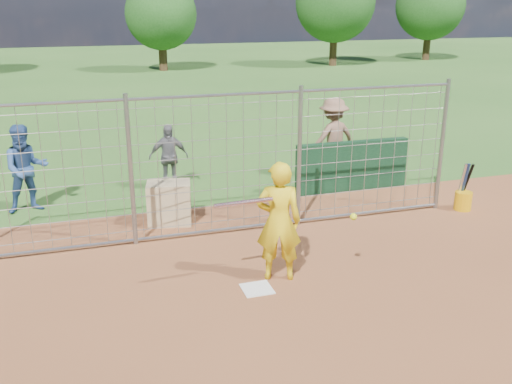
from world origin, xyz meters
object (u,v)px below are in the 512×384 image
object	(u,v)px
bystander_b	(169,157)
bystander_c	(333,138)
equipment_bin	(169,203)
bystander_a	(26,169)
bucket_with_bats	(463,198)
batter	(279,222)

from	to	relation	value
bystander_b	bystander_c	xyz separation A→B (m)	(3.85, -0.20, 0.20)
equipment_bin	bystander_a	bearing A→B (deg)	160.69
bucket_with_bats	bystander_a	bearing A→B (deg)	162.90
bystander_c	equipment_bin	distance (m)	4.61
equipment_bin	bucket_with_bats	distance (m)	5.83
bystander_a	bucket_with_bats	distance (m)	8.68
batter	bystander_c	xyz separation A→B (m)	(3.00, 4.60, 0.03)
bystander_a	bystander_c	bearing A→B (deg)	-7.35
equipment_bin	bystander_c	bearing A→B (deg)	35.08
bystander_c	equipment_bin	xyz separation A→B (m)	(-4.19, -1.86, -0.54)
batter	bystander_c	size ratio (longest dim) A/B	0.97
batter	bucket_with_bats	bearing A→B (deg)	-142.93
bystander_c	bucket_with_bats	world-z (taller)	bystander_c
bystander_c	bystander_b	bearing A→B (deg)	-13.61
bystander_a	bucket_with_bats	size ratio (longest dim) A/B	1.80
bystander_a	equipment_bin	world-z (taller)	bystander_a
bystander_b	bucket_with_bats	size ratio (longest dim) A/B	1.52
bystander_a	bystander_c	size ratio (longest dim) A/B	0.93
batter	bystander_a	distance (m)	5.65
bystander_a	bucket_with_bats	world-z (taller)	bystander_a
bystander_a	bystander_c	distance (m)	6.74
batter	bystander_a	size ratio (longest dim) A/B	1.04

